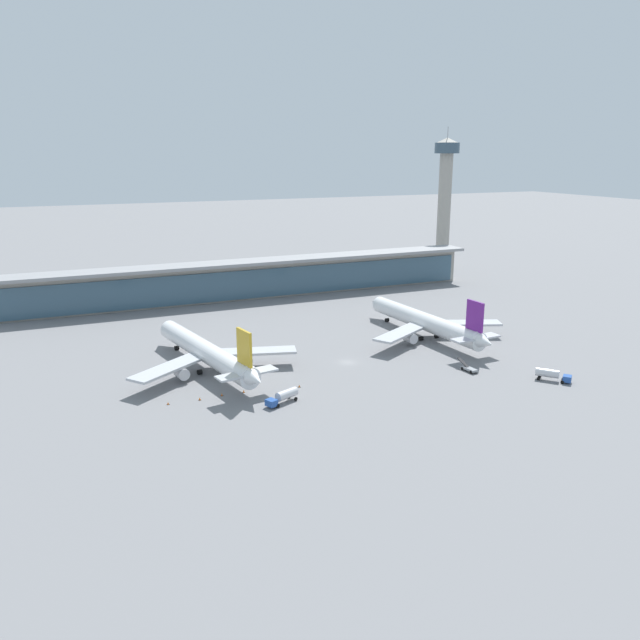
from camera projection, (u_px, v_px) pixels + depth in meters
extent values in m
plane|color=slate|center=(348.00, 362.00, 174.03)|extent=(1200.00, 1200.00, 0.00)
cylinder|color=white|center=(205.00, 351.00, 167.08)|extent=(14.63, 51.41, 5.41)
cone|color=white|center=(167.00, 328.00, 189.34)|extent=(6.10, 5.75, 5.30)
cone|color=white|center=(255.00, 379.00, 144.90)|extent=(5.87, 6.73, 4.87)
cube|color=black|center=(170.00, 327.00, 186.62)|extent=(4.39, 2.94, 0.65)
cube|color=#B7BABF|center=(170.00, 367.00, 157.24)|extent=(22.29, 18.65, 0.65)
cube|color=#B7BABF|center=(253.00, 351.00, 169.86)|extent=(24.06, 11.99, 0.65)
cylinder|color=silver|center=(182.00, 373.00, 158.80)|extent=(3.65, 4.39, 2.98)
cylinder|color=silver|center=(244.00, 360.00, 168.39)|extent=(3.65, 4.39, 2.98)
cube|color=gold|center=(244.00, 347.00, 147.02)|extent=(1.83, 6.54, 8.39)
cube|color=#B7BABF|center=(247.00, 373.00, 147.84)|extent=(15.42, 6.74, 0.47)
cylinder|color=black|center=(200.00, 372.00, 164.37)|extent=(1.34, 1.49, 1.31)
cylinder|color=black|center=(221.00, 368.00, 167.60)|extent=(1.34, 1.49, 1.31)
cylinder|color=black|center=(177.00, 348.00, 184.65)|extent=(1.34, 1.49, 1.31)
cylinder|color=white|center=(424.00, 321.00, 196.66)|extent=(9.02, 51.53, 5.41)
cone|color=white|center=(376.00, 303.00, 220.46)|extent=(5.63, 5.23, 5.30)
cone|color=white|center=(485.00, 342.00, 172.95)|extent=(5.28, 6.28, 4.87)
cube|color=black|center=(381.00, 302.00, 217.57)|extent=(4.20, 2.52, 0.65)
cube|color=#B7BABF|center=(402.00, 333.00, 187.65)|extent=(23.16, 16.84, 0.65)
cube|color=#B7BABF|center=(463.00, 323.00, 198.10)|extent=(23.85, 14.25, 0.65)
cylinder|color=silver|center=(410.00, 338.00, 188.91)|extent=(3.25, 4.12, 2.98)
cylinder|color=silver|center=(457.00, 330.00, 196.86)|extent=(3.25, 4.12, 2.98)
cube|color=#661E84|center=(475.00, 316.00, 175.33)|extent=(1.11, 6.56, 8.39)
cube|color=#B7BABF|center=(476.00, 338.00, 176.10)|extent=(15.17, 5.15, 0.47)
cylinder|color=black|center=(421.00, 338.00, 194.08)|extent=(1.21, 1.38, 1.31)
cylinder|color=black|center=(437.00, 336.00, 196.75)|extent=(1.21, 1.38, 1.31)
cylinder|color=black|center=(387.00, 320.00, 215.37)|extent=(1.21, 1.38, 1.31)
cube|color=#234C9E|center=(271.00, 403.00, 142.87)|extent=(2.78, 2.99, 1.50)
cylinder|color=silver|center=(287.00, 394.00, 146.07)|extent=(5.97, 4.13, 2.10)
cylinder|color=black|center=(278.00, 406.00, 143.00)|extent=(0.94, 0.61, 0.90)
cylinder|color=black|center=(271.00, 403.00, 144.46)|extent=(0.94, 0.61, 0.90)
cylinder|color=black|center=(296.00, 399.00, 147.01)|extent=(0.94, 0.61, 0.90)
cylinder|color=black|center=(289.00, 397.00, 148.48)|extent=(0.94, 0.61, 0.90)
cube|color=#234C9E|center=(567.00, 379.00, 158.12)|extent=(3.12, 3.07, 1.50)
cylinder|color=silver|center=(547.00, 373.00, 160.01)|extent=(5.21, 5.64, 2.10)
cylinder|color=black|center=(563.00, 379.00, 159.68)|extent=(0.79, 0.87, 0.90)
cylinder|color=black|center=(562.00, 382.00, 157.77)|extent=(0.79, 0.87, 0.90)
cylinder|color=black|center=(540.00, 376.00, 162.13)|extent=(0.79, 0.87, 0.90)
cylinder|color=black|center=(538.00, 379.00, 160.22)|extent=(0.79, 0.87, 0.90)
cube|color=gray|center=(469.00, 369.00, 166.56)|extent=(2.28, 4.96, 0.60)
cube|color=black|center=(463.00, 362.00, 168.32)|extent=(1.30, 4.03, 1.72)
cylinder|color=black|center=(462.00, 369.00, 167.66)|extent=(0.37, 0.92, 0.90)
cylinder|color=black|center=(467.00, 368.00, 168.45)|extent=(0.37, 0.92, 0.90)
cylinder|color=black|center=(471.00, 372.00, 164.83)|extent=(0.37, 0.92, 0.90)
cylinder|color=black|center=(476.00, 371.00, 165.62)|extent=(0.37, 0.92, 0.90)
cube|color=#9E998E|center=(250.00, 280.00, 249.95)|extent=(187.42, 8.00, 14.00)
cube|color=#3D5B70|center=(254.00, 284.00, 246.32)|extent=(183.67, 0.50, 11.20)
cube|color=gray|center=(251.00, 262.00, 246.23)|extent=(191.16, 12.80, 1.20)
cylinder|color=#9E998E|center=(444.00, 211.00, 313.19)|extent=(6.40, 6.40, 55.47)
cylinder|color=#384C5B|center=(447.00, 148.00, 305.42)|extent=(12.00, 12.00, 5.00)
cone|color=#9E998E|center=(448.00, 140.00, 304.47)|extent=(10.20, 10.20, 2.40)
cylinder|color=#99999E|center=(448.00, 132.00, 303.52)|extent=(0.36, 0.36, 5.00)
cone|color=orange|center=(200.00, 399.00, 147.38)|extent=(0.44, 0.44, 0.70)
cube|color=black|center=(200.00, 400.00, 147.47)|extent=(0.62, 0.62, 0.04)
cone|color=orange|center=(299.00, 386.00, 155.50)|extent=(0.44, 0.44, 0.70)
cube|color=black|center=(299.00, 387.00, 155.59)|extent=(0.62, 0.62, 0.04)
cone|color=orange|center=(222.00, 394.00, 150.00)|extent=(0.44, 0.44, 0.70)
cube|color=black|center=(222.00, 396.00, 150.08)|extent=(0.62, 0.62, 0.04)
cone|color=orange|center=(244.00, 391.00, 152.02)|extent=(0.44, 0.44, 0.70)
cube|color=black|center=(244.00, 393.00, 152.10)|extent=(0.62, 0.62, 0.04)
cone|color=orange|center=(168.00, 403.00, 144.81)|extent=(0.44, 0.44, 0.70)
cube|color=black|center=(168.00, 404.00, 144.89)|extent=(0.62, 0.62, 0.04)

